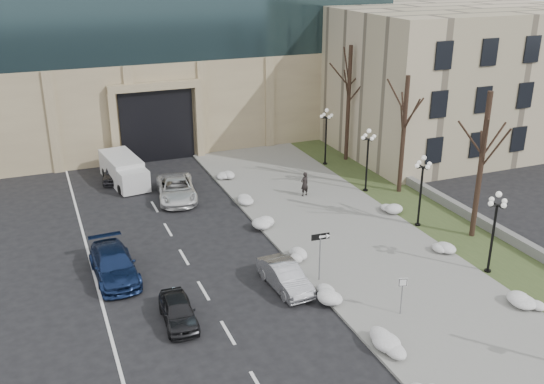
{
  "coord_description": "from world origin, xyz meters",
  "views": [
    {
      "loc": [
        -13.43,
        -16.42,
        16.1
      ],
      "look_at": [
        -1.35,
        13.29,
        3.5
      ],
      "focal_mm": 40.0,
      "sensor_mm": 36.0,
      "label": 1
    }
  ],
  "objects_px": {
    "car_b": "(285,276)",
    "lamppost_a": "(495,221)",
    "car_d": "(176,189)",
    "car_e": "(114,172)",
    "keep_sign": "(402,288)",
    "lamppost_c": "(368,152)",
    "car_c": "(114,265)",
    "car_a": "(178,311)",
    "pedestrian": "(305,184)",
    "lamppost_b": "(422,181)",
    "one_way_sign": "(323,242)",
    "box_truck": "(124,171)",
    "lamppost_d": "(326,129)"
  },
  "relations": [
    {
      "from": "car_b",
      "to": "lamppost_a",
      "type": "height_order",
      "value": "lamppost_a"
    },
    {
      "from": "car_d",
      "to": "car_e",
      "type": "bearing_deg",
      "value": 131.04
    },
    {
      "from": "keep_sign",
      "to": "lamppost_c",
      "type": "xyz_separation_m",
      "value": [
        6.73,
        14.77,
        1.57
      ]
    },
    {
      "from": "car_b",
      "to": "car_c",
      "type": "height_order",
      "value": "car_c"
    },
    {
      "from": "car_a",
      "to": "car_d",
      "type": "bearing_deg",
      "value": 79.17
    },
    {
      "from": "pedestrian",
      "to": "lamppost_c",
      "type": "height_order",
      "value": "lamppost_c"
    },
    {
      "from": "lamppost_b",
      "to": "car_b",
      "type": "bearing_deg",
      "value": -160.55
    },
    {
      "from": "car_a",
      "to": "lamppost_c",
      "type": "distance_m",
      "value": 20.31
    },
    {
      "from": "car_e",
      "to": "lamppost_a",
      "type": "xyz_separation_m",
      "value": [
        16.53,
        -22.36,
        2.44
      ]
    },
    {
      "from": "keep_sign",
      "to": "lamppost_a",
      "type": "xyz_separation_m",
      "value": [
        6.73,
        1.77,
        1.57
      ]
    },
    {
      "from": "car_e",
      "to": "one_way_sign",
      "type": "bearing_deg",
      "value": -54.04
    },
    {
      "from": "box_truck",
      "to": "car_e",
      "type": "bearing_deg",
      "value": 122.4
    },
    {
      "from": "car_a",
      "to": "car_c",
      "type": "relative_size",
      "value": 0.69
    },
    {
      "from": "pedestrian",
      "to": "keep_sign",
      "type": "distance_m",
      "value": 15.69
    },
    {
      "from": "car_a",
      "to": "lamppost_a",
      "type": "distance_m",
      "value": 16.93
    },
    {
      "from": "car_b",
      "to": "car_c",
      "type": "bearing_deg",
      "value": 146.96
    },
    {
      "from": "car_b",
      "to": "lamppost_a",
      "type": "xyz_separation_m",
      "value": [
        10.8,
        -2.69,
        2.4
      ]
    },
    {
      "from": "car_d",
      "to": "lamppost_c",
      "type": "relative_size",
      "value": 1.16
    },
    {
      "from": "car_c",
      "to": "car_d",
      "type": "xyz_separation_m",
      "value": [
        5.76,
        9.72,
        0.0
      ]
    },
    {
      "from": "car_d",
      "to": "pedestrian",
      "type": "relative_size",
      "value": 3.13
    },
    {
      "from": "car_e",
      "to": "lamppost_b",
      "type": "xyz_separation_m",
      "value": [
        16.53,
        -15.86,
        2.44
      ]
    },
    {
      "from": "car_a",
      "to": "car_d",
      "type": "height_order",
      "value": "car_d"
    },
    {
      "from": "keep_sign",
      "to": "lamppost_a",
      "type": "relative_size",
      "value": 0.43
    },
    {
      "from": "car_a",
      "to": "lamppost_a",
      "type": "bearing_deg",
      "value": -3.06
    },
    {
      "from": "pedestrian",
      "to": "lamppost_b",
      "type": "xyz_separation_m",
      "value": [
        4.54,
        -7.26,
        2.07
      ]
    },
    {
      "from": "keep_sign",
      "to": "car_b",
      "type": "bearing_deg",
      "value": 150.47
    },
    {
      "from": "car_c",
      "to": "pedestrian",
      "type": "relative_size",
      "value": 2.98
    },
    {
      "from": "lamppost_a",
      "to": "car_e",
      "type": "bearing_deg",
      "value": 126.47
    },
    {
      "from": "car_c",
      "to": "lamppost_d",
      "type": "distance_m",
      "value": 22.62
    },
    {
      "from": "lamppost_a",
      "to": "one_way_sign",
      "type": "bearing_deg",
      "value": 163.44
    },
    {
      "from": "box_truck",
      "to": "lamppost_c",
      "type": "distance_m",
      "value": 18.18
    },
    {
      "from": "keep_sign",
      "to": "lamppost_b",
      "type": "height_order",
      "value": "lamppost_b"
    },
    {
      "from": "car_a",
      "to": "car_e",
      "type": "bearing_deg",
      "value": 92.27
    },
    {
      "from": "car_e",
      "to": "lamppost_b",
      "type": "height_order",
      "value": "lamppost_b"
    },
    {
      "from": "car_a",
      "to": "car_c",
      "type": "bearing_deg",
      "value": 113.87
    },
    {
      "from": "car_b",
      "to": "pedestrian",
      "type": "height_order",
      "value": "pedestrian"
    },
    {
      "from": "pedestrian",
      "to": "lamppost_c",
      "type": "relative_size",
      "value": 0.37
    },
    {
      "from": "car_e",
      "to": "keep_sign",
      "type": "height_order",
      "value": "keep_sign"
    },
    {
      "from": "car_a",
      "to": "keep_sign",
      "type": "bearing_deg",
      "value": -16.41
    },
    {
      "from": "keep_sign",
      "to": "lamppost_d",
      "type": "height_order",
      "value": "lamppost_d"
    },
    {
      "from": "car_a",
      "to": "box_truck",
      "type": "height_order",
      "value": "box_truck"
    },
    {
      "from": "lamppost_c",
      "to": "pedestrian",
      "type": "bearing_deg",
      "value": 170.52
    },
    {
      "from": "car_b",
      "to": "car_c",
      "type": "distance_m",
      "value": 9.14
    },
    {
      "from": "car_e",
      "to": "box_truck",
      "type": "distance_m",
      "value": 1.06
    },
    {
      "from": "lamppost_a",
      "to": "pedestrian",
      "type": "bearing_deg",
      "value": 108.27
    },
    {
      "from": "pedestrian",
      "to": "lamppost_a",
      "type": "height_order",
      "value": "lamppost_a"
    },
    {
      "from": "car_a",
      "to": "car_d",
      "type": "xyz_separation_m",
      "value": [
        3.64,
        15.19,
        0.14
      ]
    },
    {
      "from": "car_b",
      "to": "keep_sign",
      "type": "bearing_deg",
      "value": -51.53
    },
    {
      "from": "car_b",
      "to": "lamppost_c",
      "type": "bearing_deg",
      "value": 39.71
    },
    {
      "from": "car_c",
      "to": "one_way_sign",
      "type": "xyz_separation_m",
      "value": [
        10.09,
        -4.54,
        1.55
      ]
    }
  ]
}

